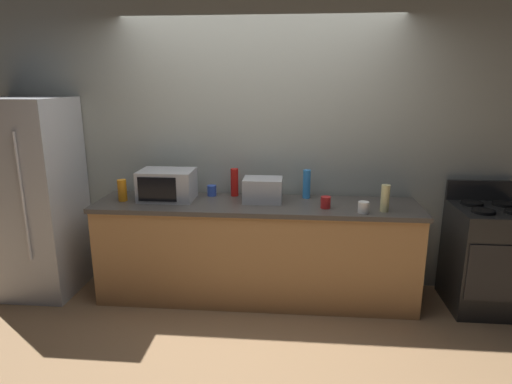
{
  "coord_description": "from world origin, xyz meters",
  "views": [
    {
      "loc": [
        0.32,
        -3.25,
        1.94
      ],
      "look_at": [
        0.0,
        0.4,
        1.0
      ],
      "focal_mm": 30.47,
      "sensor_mm": 36.0,
      "label": 1
    }
  ],
  "objects_px": {
    "bottle_hot_sauce": "(235,182)",
    "stove_range": "(486,257)",
    "bottle_dish_soap": "(122,190)",
    "toaster_oven": "(263,190)",
    "mug_blue": "(212,191)",
    "bottle_spray_cleaner": "(307,184)",
    "bottle_vinegar": "(385,198)",
    "mug_red": "(326,202)",
    "mug_white": "(363,207)",
    "refrigerator": "(34,198)",
    "microwave": "(167,185)"
  },
  "relations": [
    {
      "from": "stove_range",
      "to": "bottle_dish_soap",
      "type": "relative_size",
      "value": 5.6
    },
    {
      "from": "toaster_oven",
      "to": "bottle_hot_sauce",
      "type": "height_order",
      "value": "bottle_hot_sauce"
    },
    {
      "from": "mug_blue",
      "to": "toaster_oven",
      "type": "bearing_deg",
      "value": -17.6
    },
    {
      "from": "bottle_vinegar",
      "to": "mug_red",
      "type": "relative_size",
      "value": 2.25
    },
    {
      "from": "stove_range",
      "to": "microwave",
      "type": "xyz_separation_m",
      "value": [
        -2.81,
        0.05,
        0.57
      ]
    },
    {
      "from": "refrigerator",
      "to": "bottle_hot_sauce",
      "type": "height_order",
      "value": "refrigerator"
    },
    {
      "from": "mug_white",
      "to": "mug_blue",
      "type": "xyz_separation_m",
      "value": [
        -1.33,
        0.42,
        0.0
      ]
    },
    {
      "from": "mug_white",
      "to": "toaster_oven",
      "type": "bearing_deg",
      "value": 162.35
    },
    {
      "from": "bottle_vinegar",
      "to": "bottle_hot_sauce",
      "type": "bearing_deg",
      "value": 163.27
    },
    {
      "from": "toaster_oven",
      "to": "mug_blue",
      "type": "distance_m",
      "value": 0.51
    },
    {
      "from": "mug_white",
      "to": "mug_red",
      "type": "height_order",
      "value": "mug_red"
    },
    {
      "from": "toaster_oven",
      "to": "bottle_spray_cleaner",
      "type": "xyz_separation_m",
      "value": [
        0.39,
        0.15,
        0.03
      ]
    },
    {
      "from": "bottle_spray_cleaner",
      "to": "stove_range",
      "type": "bearing_deg",
      "value": -7.76
    },
    {
      "from": "mug_blue",
      "to": "mug_red",
      "type": "xyz_separation_m",
      "value": [
        1.03,
        -0.32,
        0.0
      ]
    },
    {
      "from": "bottle_spray_cleaner",
      "to": "mug_white",
      "type": "distance_m",
      "value": 0.62
    },
    {
      "from": "toaster_oven",
      "to": "mug_blue",
      "type": "bearing_deg",
      "value": 162.4
    },
    {
      "from": "bottle_vinegar",
      "to": "mug_red",
      "type": "bearing_deg",
      "value": 173.73
    },
    {
      "from": "stove_range",
      "to": "mug_red",
      "type": "relative_size",
      "value": 10.94
    },
    {
      "from": "stove_range",
      "to": "bottle_dish_soap",
      "type": "bearing_deg",
      "value": -179.47
    },
    {
      "from": "mug_blue",
      "to": "bottle_hot_sauce",
      "type": "bearing_deg",
      "value": 5.67
    },
    {
      "from": "bottle_hot_sauce",
      "to": "stove_range",
      "type": "bearing_deg",
      "value": -6.06
    },
    {
      "from": "stove_range",
      "to": "mug_white",
      "type": "xyz_separation_m",
      "value": [
        -1.11,
        -0.21,
        0.48
      ]
    },
    {
      "from": "toaster_oven",
      "to": "bottle_spray_cleaner",
      "type": "bearing_deg",
      "value": 21.35
    },
    {
      "from": "bottle_spray_cleaner",
      "to": "bottle_vinegar",
      "type": "distance_m",
      "value": 0.73
    },
    {
      "from": "bottle_dish_soap",
      "to": "mug_white",
      "type": "distance_m",
      "value": 2.1
    },
    {
      "from": "bottle_hot_sauce",
      "to": "bottle_dish_soap",
      "type": "distance_m",
      "value": 1.01
    },
    {
      "from": "toaster_oven",
      "to": "bottle_vinegar",
      "type": "xyz_separation_m",
      "value": [
        1.02,
        -0.21,
        0.01
      ]
    },
    {
      "from": "toaster_oven",
      "to": "bottle_spray_cleaner",
      "type": "height_order",
      "value": "bottle_spray_cleaner"
    },
    {
      "from": "mug_white",
      "to": "mug_blue",
      "type": "distance_m",
      "value": 1.39
    },
    {
      "from": "bottle_dish_soap",
      "to": "mug_red",
      "type": "distance_m",
      "value": 1.79
    },
    {
      "from": "microwave",
      "to": "mug_white",
      "type": "height_order",
      "value": "microwave"
    },
    {
      "from": "bottle_spray_cleaner",
      "to": "toaster_oven",
      "type": "bearing_deg",
      "value": -158.65
    },
    {
      "from": "bottle_spray_cleaner",
      "to": "bottle_vinegar",
      "type": "bearing_deg",
      "value": -30.15
    },
    {
      "from": "bottle_dish_soap",
      "to": "mug_white",
      "type": "relative_size",
      "value": 2.11
    },
    {
      "from": "toaster_oven",
      "to": "mug_blue",
      "type": "xyz_separation_m",
      "value": [
        -0.49,
        0.15,
        -0.06
      ]
    },
    {
      "from": "bottle_spray_cleaner",
      "to": "refrigerator",
      "type": "bearing_deg",
      "value": -175.14
    },
    {
      "from": "toaster_oven",
      "to": "mug_white",
      "type": "xyz_separation_m",
      "value": [
        0.84,
        -0.27,
        -0.06
      ]
    },
    {
      "from": "bottle_hot_sauce",
      "to": "mug_blue",
      "type": "bearing_deg",
      "value": -174.33
    },
    {
      "from": "bottle_spray_cleaner",
      "to": "bottle_vinegar",
      "type": "height_order",
      "value": "bottle_spray_cleaner"
    },
    {
      "from": "refrigerator",
      "to": "bottle_hot_sauce",
      "type": "relative_size",
      "value": 7.04
    },
    {
      "from": "bottle_vinegar",
      "to": "mug_blue",
      "type": "bearing_deg",
      "value": 166.26
    },
    {
      "from": "bottle_vinegar",
      "to": "mug_white",
      "type": "xyz_separation_m",
      "value": [
        -0.18,
        -0.05,
        -0.07
      ]
    },
    {
      "from": "stove_range",
      "to": "bottle_dish_soap",
      "type": "xyz_separation_m",
      "value": [
        -3.19,
        -0.03,
        0.54
      ]
    },
    {
      "from": "refrigerator",
      "to": "bottle_dish_soap",
      "type": "bearing_deg",
      "value": -1.99
    },
    {
      "from": "microwave",
      "to": "mug_white",
      "type": "xyz_separation_m",
      "value": [
        1.7,
        -0.26,
        -0.09
      ]
    },
    {
      "from": "bottle_vinegar",
      "to": "bottle_dish_soap",
      "type": "distance_m",
      "value": 2.27
    },
    {
      "from": "mug_red",
      "to": "bottle_hot_sauce",
      "type": "bearing_deg",
      "value": 157.64
    },
    {
      "from": "bottle_hot_sauce",
      "to": "bottle_dish_soap",
      "type": "relative_size",
      "value": 1.32
    },
    {
      "from": "toaster_oven",
      "to": "stove_range",
      "type": "bearing_deg",
      "value": -1.77
    },
    {
      "from": "bottle_hot_sauce",
      "to": "mug_white",
      "type": "distance_m",
      "value": 1.2
    }
  ]
}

